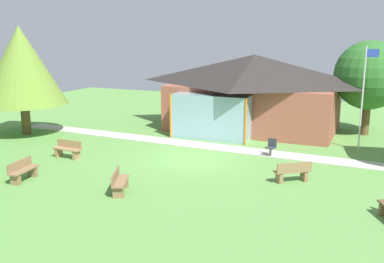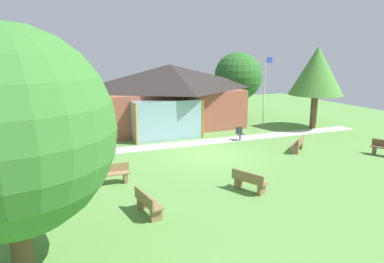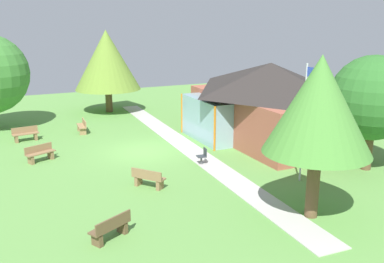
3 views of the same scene
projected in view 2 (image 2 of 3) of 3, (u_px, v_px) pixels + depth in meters
ground_plane at (207, 155)px, 19.20m from camera, size 44.00×44.00×0.00m
pavilion at (170, 95)px, 25.68m from camera, size 10.87×7.51×4.62m
footpath at (189, 144)px, 21.47m from camera, size 25.23×2.38×0.03m
flagpole at (265, 88)px, 25.82m from camera, size 0.64×0.08×5.27m
bench_front_center at (249, 182)px, 14.12m from camera, size 1.00×1.55×0.84m
bench_front_left at (148, 204)px, 12.08m from camera, size 0.63×1.54×0.84m
bench_mid_right at (298, 144)px, 19.78m from camera, size 1.45×1.27×0.84m
bench_mid_left at (112, 175)px, 14.95m from camera, size 1.52×0.53×0.84m
patio_chair_lawn_spare at (240, 134)px, 22.20m from camera, size 0.50×0.50×0.86m
tree_east_hedge at (317, 71)px, 25.00m from camera, size 3.83×3.83×5.91m
tree_lawn_corner at (8, 132)px, 8.34m from camera, size 5.13×5.13×6.23m
tree_behind_pavilion_right at (238, 76)px, 29.21m from camera, size 3.98×3.98×5.51m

